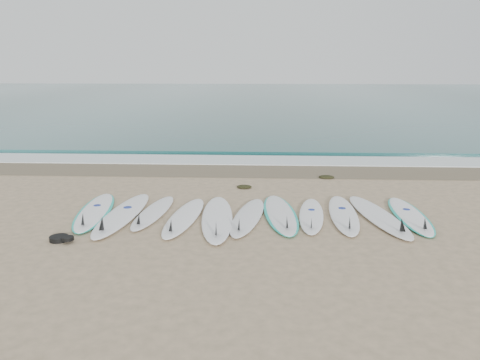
{
  "coord_description": "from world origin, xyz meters",
  "views": [
    {
      "loc": [
        0.24,
        -8.8,
        2.98
      ],
      "look_at": [
        -0.25,
        1.44,
        0.4
      ],
      "focal_mm": 35.0,
      "sensor_mm": 36.0,
      "label": 1
    }
  ],
  "objects_px": {
    "surfboard_0": "(94,211)",
    "leash_coil": "(61,238)",
    "surfboard_5": "(247,217)",
    "surfboard_10": "(410,215)"
  },
  "relations": [
    {
      "from": "surfboard_5",
      "to": "surfboard_10",
      "type": "height_order",
      "value": "same"
    },
    {
      "from": "leash_coil",
      "to": "surfboard_5",
      "type": "bearing_deg",
      "value": 22.2
    },
    {
      "from": "surfboard_0",
      "to": "leash_coil",
      "type": "relative_size",
      "value": 5.85
    },
    {
      "from": "surfboard_10",
      "to": "leash_coil",
      "type": "height_order",
      "value": "surfboard_10"
    },
    {
      "from": "surfboard_5",
      "to": "leash_coil",
      "type": "relative_size",
      "value": 5.45
    },
    {
      "from": "surfboard_0",
      "to": "surfboard_10",
      "type": "distance_m",
      "value": 6.33
    },
    {
      "from": "surfboard_0",
      "to": "leash_coil",
      "type": "distance_m",
      "value": 1.5
    },
    {
      "from": "surfboard_5",
      "to": "leash_coil",
      "type": "height_order",
      "value": "surfboard_5"
    },
    {
      "from": "surfboard_0",
      "to": "surfboard_10",
      "type": "height_order",
      "value": "surfboard_0"
    },
    {
      "from": "leash_coil",
      "to": "surfboard_10",
      "type": "bearing_deg",
      "value": 13.72
    }
  ]
}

